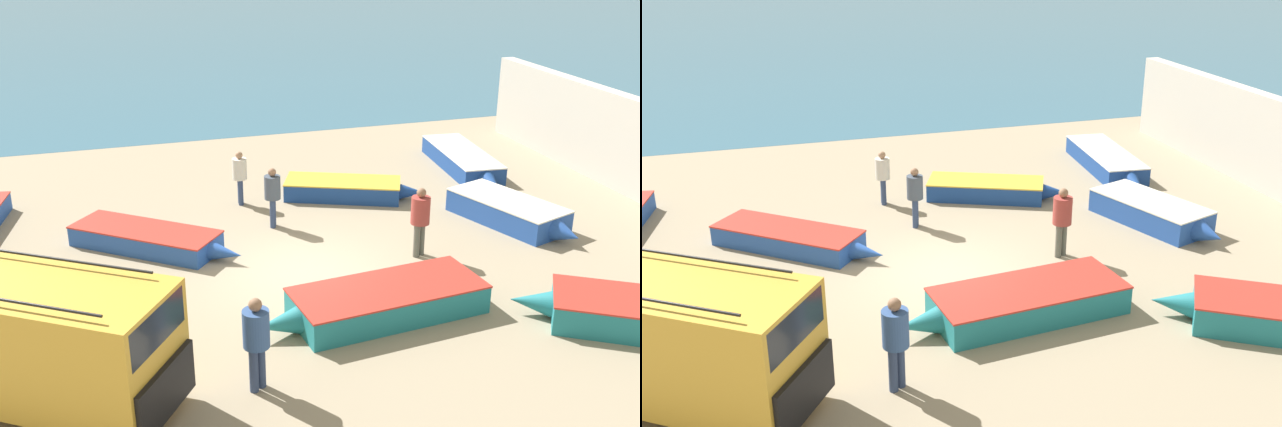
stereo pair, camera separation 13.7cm
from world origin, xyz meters
TOP-DOWN VIEW (x-y plane):
  - ground_plane at (0.00, 0.00)m, footprint 200.00×200.00m
  - sea_water at (0.00, 52.00)m, footprint 120.00×80.00m
  - parked_van at (-5.89, -3.50)m, footprint 5.43×4.55m
  - fishing_rowboat_1 at (2.71, 4.51)m, footprint 4.17×2.61m
  - fishing_rowboat_2 at (6.34, 1.22)m, footprint 2.44×4.11m
  - fishing_rowboat_3 at (7.33, 5.90)m, footprint 1.79×5.10m
  - fishing_rowboat_4 at (1.01, -2.49)m, footprint 5.06×2.07m
  - fishing_rowboat_6 at (-3.31, 2.46)m, footprint 4.18×3.65m
  - fisherman_0 at (3.03, 0.04)m, footprint 0.47×0.47m
  - fisherman_1 at (0.03, 2.96)m, footprint 0.44×0.44m
  - fisherman_2 at (-0.46, 4.92)m, footprint 0.42×0.42m
  - fisherman_3 at (-2.08, -4.32)m, footprint 0.48×0.48m

SIDE VIEW (x-z plane):
  - ground_plane at x=0.00m, z-range 0.00..0.00m
  - sea_water at x=0.00m, z-range 0.00..0.01m
  - fishing_rowboat_6 at x=-3.31m, z-range 0.00..0.53m
  - fishing_rowboat_1 at x=2.71m, z-range 0.00..0.54m
  - fishing_rowboat_3 at x=7.33m, z-range 0.00..0.60m
  - fishing_rowboat_4 at x=1.01m, z-range 0.00..0.64m
  - fishing_rowboat_2 at x=6.34m, z-range 0.00..0.66m
  - fisherman_2 at x=-0.46m, z-range 0.16..1.77m
  - fisherman_1 at x=0.03m, z-range 0.16..1.83m
  - fisherman_0 at x=3.03m, z-range 0.18..1.96m
  - fisherman_3 at x=-2.08m, z-range 0.18..2.00m
  - parked_van at x=-5.89m, z-range 0.05..2.51m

